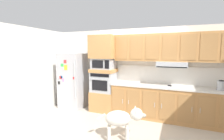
% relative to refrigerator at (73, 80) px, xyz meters
% --- Properties ---
extents(ground_plane, '(9.60, 9.60, 0.00)m').
position_rel_refrigerator_xyz_m(ground_plane, '(2.07, -0.68, -0.88)').
color(ground_plane, '#B2A899').
extents(back_kitchen_wall, '(6.20, 0.12, 2.50)m').
position_rel_refrigerator_xyz_m(back_kitchen_wall, '(2.07, 0.43, 0.37)').
color(back_kitchen_wall, silver).
rests_on(back_kitchen_wall, ground).
extents(side_panel_left, '(0.12, 7.10, 2.50)m').
position_rel_refrigerator_xyz_m(side_panel_left, '(-0.73, -0.68, 0.37)').
color(side_panel_left, silver).
rests_on(side_panel_left, ground).
extents(refrigerator, '(0.76, 0.73, 1.76)m').
position_rel_refrigerator_xyz_m(refrigerator, '(0.00, 0.00, 0.00)').
color(refrigerator, '#ADADB2').
rests_on(refrigerator, ground).
extents(oven_base_cabinet, '(0.74, 0.62, 0.60)m').
position_rel_refrigerator_xyz_m(oven_base_cabinet, '(1.08, 0.07, -0.58)').
color(oven_base_cabinet, '#B77F47').
rests_on(oven_base_cabinet, ground).
extents(built_in_oven, '(0.70, 0.62, 0.60)m').
position_rel_refrigerator_xyz_m(built_in_oven, '(1.08, 0.07, 0.02)').
color(built_in_oven, '#A8AAAF').
rests_on(built_in_oven, oven_base_cabinet).
extents(appliance_mid_shelf, '(0.74, 0.62, 0.10)m').
position_rel_refrigerator_xyz_m(appliance_mid_shelf, '(1.08, 0.07, 0.37)').
color(appliance_mid_shelf, '#B77F47').
rests_on(appliance_mid_shelf, built_in_oven).
extents(microwave, '(0.64, 0.54, 0.32)m').
position_rel_refrigerator_xyz_m(microwave, '(1.08, 0.07, 0.58)').
color(microwave, '#A8AAAF').
rests_on(microwave, appliance_mid_shelf).
extents(appliance_upper_cabinet, '(0.74, 0.62, 0.68)m').
position_rel_refrigerator_xyz_m(appliance_upper_cabinet, '(1.08, 0.07, 1.08)').
color(appliance_upper_cabinet, '#B77F47').
rests_on(appliance_upper_cabinet, microwave).
extents(lower_cabinet_run, '(3.03, 0.63, 0.88)m').
position_rel_refrigerator_xyz_m(lower_cabinet_run, '(2.96, 0.07, -0.44)').
color(lower_cabinet_run, '#B77F47').
rests_on(lower_cabinet_run, ground).
extents(countertop_slab, '(3.07, 0.64, 0.04)m').
position_rel_refrigerator_xyz_m(countertop_slab, '(2.96, 0.07, 0.02)').
color(countertop_slab, beige).
rests_on(countertop_slab, lower_cabinet_run).
extents(backsplash_panel, '(3.07, 0.02, 0.50)m').
position_rel_refrigerator_xyz_m(backsplash_panel, '(2.96, 0.36, 0.29)').
color(backsplash_panel, silver).
rests_on(backsplash_panel, countertop_slab).
extents(upper_cabinet_with_hood, '(3.03, 0.48, 0.88)m').
position_rel_refrigerator_xyz_m(upper_cabinet_with_hood, '(2.97, 0.19, 1.02)').
color(upper_cabinet_with_hood, '#B77F47').
rests_on(upper_cabinet_with_hood, backsplash_panel).
extents(screwdriver, '(0.15, 0.16, 0.03)m').
position_rel_refrigerator_xyz_m(screwdriver, '(3.00, 0.07, 0.05)').
color(screwdriver, black).
rests_on(screwdriver, countertop_slab).
extents(electric_kettle, '(0.17, 0.17, 0.24)m').
position_rel_refrigerator_xyz_m(electric_kettle, '(4.13, 0.02, 0.15)').
color(electric_kettle, '#A8AAAF').
rests_on(electric_kettle, countertop_slab).
extents(dog, '(0.97, 0.51, 0.70)m').
position_rel_refrigerator_xyz_m(dog, '(2.17, -1.36, -0.42)').
color(dog, beige).
rests_on(dog, ground).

